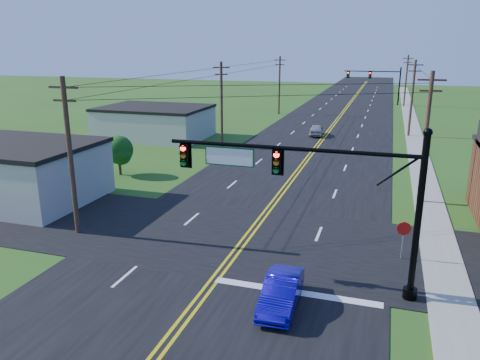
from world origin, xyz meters
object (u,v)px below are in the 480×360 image
(signal_mast_main, at_px, (311,185))
(blue_car, at_px, (281,293))
(stop_sign, at_px, (404,232))
(signal_mast_far, at_px, (375,79))

(signal_mast_main, height_order, blue_car, signal_mast_main)
(blue_car, bearing_deg, stop_sign, 50.23)
(blue_car, xyz_separation_m, stop_sign, (4.87, 6.30, 0.83))
(signal_mast_main, relative_size, stop_sign, 5.46)
(signal_mast_far, height_order, blue_car, signal_mast_far)
(signal_mast_main, xyz_separation_m, blue_car, (-0.71, -2.32, -4.09))
(signal_mast_main, distance_m, signal_mast_far, 72.00)
(signal_mast_far, bearing_deg, signal_mast_main, -90.08)
(signal_mast_far, distance_m, stop_sign, 68.21)
(signal_mast_far, bearing_deg, blue_car, -90.62)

